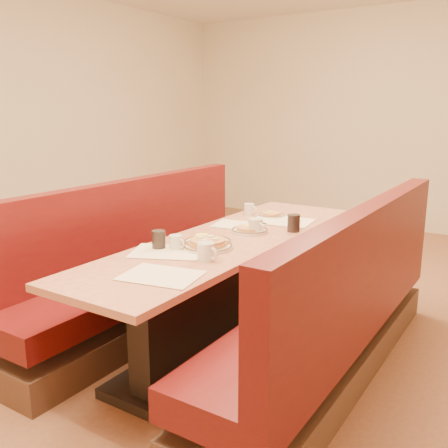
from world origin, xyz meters
The scene contains 19 objects.
ground centered at (0.00, 0.00, 0.00)m, with size 8.00×8.00×0.00m, color #9E6647.
room_envelope centered at (0.00, 0.00, 1.93)m, with size 6.04×8.04×2.82m.
diner_table centered at (0.00, 0.00, 0.37)m, with size 0.70×2.50×0.75m.
booth_left centered at (-0.73, 0.00, 0.36)m, with size 0.55×2.50×1.05m.
booth_right centered at (0.73, 0.00, 0.36)m, with size 0.55×2.50×1.05m.
placemat_near_left centered at (-0.12, -0.47, 0.75)m, with size 0.40×0.30×0.00m, color #FFEBC7.
placemat_near_right centered at (0.12, -0.82, 0.75)m, with size 0.38×0.28×0.00m, color #FFEBC7.
placemat_far_left centered at (-0.12, 0.32, 0.75)m, with size 0.34×0.26×0.00m, color #FFEBC7.
placemat_far_right centered at (0.08, 0.61, 0.75)m, with size 0.43×0.32×0.00m, color #FFEBC7.
pancake_plate centered at (0.03, -0.28, 0.77)m, with size 0.30×0.30×0.07m.
eggs_plate centered at (-0.03, -0.21, 0.77)m, with size 0.29×0.29×0.06m.
extra_plate_mid centered at (0.04, 0.19, 0.77)m, with size 0.25×0.25×0.05m.
extra_plate_far centered at (-0.06, 0.71, 0.76)m, with size 0.20×0.20×0.04m.
coffee_mug_a centered at (0.16, -0.49, 0.80)m, with size 0.13×0.09×0.10m.
coffee_mug_b centered at (-0.11, -0.40, 0.79)m, with size 0.11×0.08×0.08m.
coffee_mug_c centered at (0.10, 0.18, 0.80)m, with size 0.13×0.09×0.10m.
coffee_mug_d centered at (-0.24, 0.68, 0.79)m, with size 0.11×0.08×0.08m.
soda_tumbler_near centered at (-0.21, -0.44, 0.80)m, with size 0.08×0.08×0.11m.
soda_tumbler_mid centered at (0.28, 0.37, 0.81)m, with size 0.08×0.08×0.12m.
Camera 1 is at (1.65, -2.61, 1.57)m, focal length 40.00 mm.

